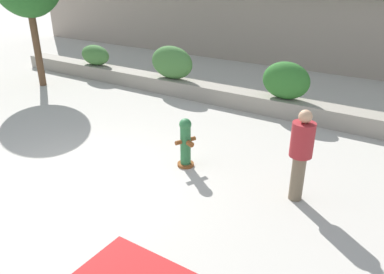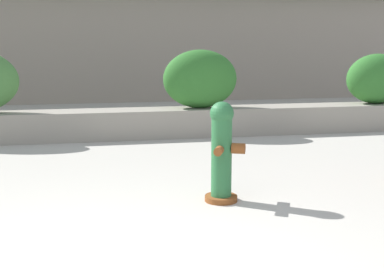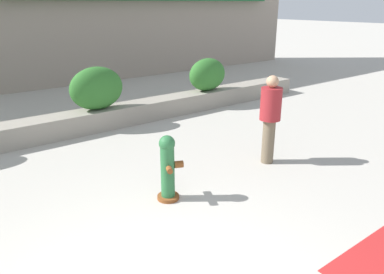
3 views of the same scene
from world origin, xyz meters
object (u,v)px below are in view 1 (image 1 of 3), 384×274
fire_hydrant (186,142)px  pedestrian (301,150)px  hedge_bush_1 (172,62)px  hedge_bush_2 (286,81)px  hedge_bush_0 (95,55)px

fire_hydrant → pedestrian: pedestrian is taller
hedge_bush_1 → hedge_bush_2: 3.91m
hedge_bush_1 → pedestrian: (5.65, -4.00, -0.05)m
hedge_bush_2 → fire_hydrant: hedge_bush_2 is taller
hedge_bush_1 → hedge_bush_2: hedge_bush_1 is taller
hedge_bush_2 → hedge_bush_0: bearing=180.0°
hedge_bush_0 → hedge_bush_1: size_ratio=0.83×
hedge_bush_1 → pedestrian: pedestrian is taller
hedge_bush_0 → hedge_bush_2: size_ratio=0.97×
hedge_bush_2 → pedestrian: bearing=-66.5°
fire_hydrant → hedge_bush_2: bearing=81.0°
fire_hydrant → hedge_bush_0: bearing=149.4°
hedge_bush_1 → hedge_bush_2: bearing=0.0°
hedge_bush_1 → fire_hydrant: (3.27, -4.05, -0.49)m
hedge_bush_2 → pedestrian: size_ratio=0.78×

